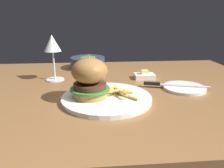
# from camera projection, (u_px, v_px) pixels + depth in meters

# --- Properties ---
(dining_table) EXTENTS (1.24, 0.90, 0.74)m
(dining_table) POSITION_uv_depth(u_px,v_px,m) (114.00, 108.00, 0.85)
(dining_table) COLOR brown
(dining_table) RESTS_ON ground
(main_plate) EXTENTS (0.29, 0.29, 0.01)m
(main_plate) POSITION_uv_depth(u_px,v_px,m) (107.00, 98.00, 0.70)
(main_plate) COLOR white
(main_plate) RESTS_ON dining_table
(burger_sandwich) EXTENTS (0.13, 0.13, 0.13)m
(burger_sandwich) POSITION_uv_depth(u_px,v_px,m) (90.00, 78.00, 0.67)
(burger_sandwich) COLOR #B78447
(burger_sandwich) RESTS_ON main_plate
(fries_pile) EXTENTS (0.10, 0.14, 0.02)m
(fries_pile) POSITION_uv_depth(u_px,v_px,m) (119.00, 91.00, 0.71)
(fries_pile) COLOR #EABC5B
(fries_pile) RESTS_ON main_plate
(wine_glass) EXTENTS (0.08, 0.08, 0.19)m
(wine_glass) POSITION_uv_depth(u_px,v_px,m) (52.00, 46.00, 0.87)
(wine_glass) COLOR silver
(wine_glass) RESTS_ON dining_table
(bread_plate) EXTENTS (0.15, 0.15, 0.01)m
(bread_plate) POSITION_uv_depth(u_px,v_px,m) (184.00, 88.00, 0.80)
(bread_plate) COLOR white
(bread_plate) RESTS_ON dining_table
(table_knife) EXTENTS (0.23, 0.08, 0.01)m
(table_knife) POSITION_uv_depth(u_px,v_px,m) (170.00, 85.00, 0.81)
(table_knife) COLOR silver
(table_knife) RESTS_ON bread_plate
(butter_dish) EXTENTS (0.08, 0.06, 0.04)m
(butter_dish) POSITION_uv_depth(u_px,v_px,m) (144.00, 76.00, 0.93)
(butter_dish) COLOR white
(butter_dish) RESTS_ON dining_table
(soup_bowl) EXTENTS (0.17, 0.17, 0.06)m
(soup_bowl) POSITION_uv_depth(u_px,v_px,m) (88.00, 62.00, 1.11)
(soup_bowl) COLOR #2D384C
(soup_bowl) RESTS_ON dining_table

